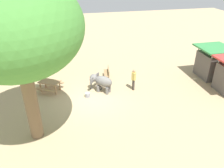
{
  "coord_description": "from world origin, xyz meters",
  "views": [
    {
      "loc": [
        12.99,
        -1.56,
        8.25
      ],
      "look_at": [
        -0.42,
        1.48,
        0.8
      ],
      "focal_mm": 35.85,
      "sensor_mm": 36.0,
      "label": 1
    }
  ],
  "objects_px": {
    "elephant": "(101,82)",
    "shade_tree_main": "(31,0)",
    "feed_bucket": "(88,95)",
    "person_handler": "(134,78)",
    "wooden_bench": "(107,73)",
    "picnic_table_near": "(50,84)",
    "shade_tree_secondary": "(16,27)",
    "market_stall_green": "(212,64)"
  },
  "relations": [
    {
      "from": "elephant",
      "to": "wooden_bench",
      "type": "relative_size",
      "value": 1.18
    },
    {
      "from": "shade_tree_main",
      "to": "market_stall_green",
      "type": "distance_m",
      "value": 14.68
    },
    {
      "from": "elephant",
      "to": "picnic_table_near",
      "type": "height_order",
      "value": "elephant"
    },
    {
      "from": "person_handler",
      "to": "picnic_table_near",
      "type": "height_order",
      "value": "person_handler"
    },
    {
      "from": "person_handler",
      "to": "shade_tree_secondary",
      "type": "bearing_deg",
      "value": 32.65
    },
    {
      "from": "person_handler",
      "to": "feed_bucket",
      "type": "distance_m",
      "value": 3.53
    },
    {
      "from": "elephant",
      "to": "picnic_table_near",
      "type": "bearing_deg",
      "value": 25.79
    },
    {
      "from": "person_handler",
      "to": "shade_tree_secondary",
      "type": "distance_m",
      "value": 9.0
    },
    {
      "from": "person_handler",
      "to": "wooden_bench",
      "type": "xyz_separation_m",
      "value": [
        -2.24,
        -1.5,
        -0.48
      ]
    },
    {
      "from": "shade_tree_secondary",
      "to": "elephant",
      "type": "bearing_deg",
      "value": 132.73
    },
    {
      "from": "picnic_table_near",
      "to": "feed_bucket",
      "type": "distance_m",
      "value": 2.94
    },
    {
      "from": "shade_tree_main",
      "to": "feed_bucket",
      "type": "height_order",
      "value": "shade_tree_main"
    },
    {
      "from": "market_stall_green",
      "to": "feed_bucket",
      "type": "distance_m",
      "value": 10.29
    },
    {
      "from": "feed_bucket",
      "to": "person_handler",
      "type": "bearing_deg",
      "value": 95.41
    },
    {
      "from": "wooden_bench",
      "to": "picnic_table_near",
      "type": "xyz_separation_m",
      "value": [
        1.12,
        -4.46,
        0.12
      ]
    },
    {
      "from": "person_handler",
      "to": "feed_bucket",
      "type": "height_order",
      "value": "person_handler"
    },
    {
      "from": "feed_bucket",
      "to": "elephant",
      "type": "bearing_deg",
      "value": 118.1
    },
    {
      "from": "picnic_table_near",
      "to": "feed_bucket",
      "type": "xyz_separation_m",
      "value": [
        1.44,
        2.53,
        -0.43
      ]
    },
    {
      "from": "elephant",
      "to": "wooden_bench",
      "type": "height_order",
      "value": "elephant"
    },
    {
      "from": "elephant",
      "to": "shade_tree_main",
      "type": "relative_size",
      "value": 0.22
    },
    {
      "from": "elephant",
      "to": "feed_bucket",
      "type": "height_order",
      "value": "elephant"
    },
    {
      "from": "market_stall_green",
      "to": "shade_tree_main",
      "type": "bearing_deg",
      "value": -104.44
    },
    {
      "from": "person_handler",
      "to": "shade_tree_secondary",
      "type": "height_order",
      "value": "shade_tree_secondary"
    },
    {
      "from": "shade_tree_secondary",
      "to": "picnic_table_near",
      "type": "relative_size",
      "value": 4.01
    },
    {
      "from": "elephant",
      "to": "shade_tree_main",
      "type": "height_order",
      "value": "shade_tree_main"
    },
    {
      "from": "market_stall_green",
      "to": "feed_bucket",
      "type": "bearing_deg",
      "value": -84.37
    },
    {
      "from": "elephant",
      "to": "person_handler",
      "type": "height_order",
      "value": "person_handler"
    },
    {
      "from": "shade_tree_secondary",
      "to": "wooden_bench",
      "type": "bearing_deg",
      "value": 139.24
    },
    {
      "from": "shade_tree_secondary",
      "to": "feed_bucket",
      "type": "distance_m",
      "value": 7.33
    },
    {
      "from": "wooden_bench",
      "to": "feed_bucket",
      "type": "bearing_deg",
      "value": 151.91
    },
    {
      "from": "shade_tree_main",
      "to": "picnic_table_near",
      "type": "bearing_deg",
      "value": 13.32
    },
    {
      "from": "shade_tree_main",
      "to": "shade_tree_secondary",
      "type": "bearing_deg",
      "value": 0.71
    },
    {
      "from": "elephant",
      "to": "picnic_table_near",
      "type": "relative_size",
      "value": 0.84
    },
    {
      "from": "shade_tree_secondary",
      "to": "feed_bucket",
      "type": "height_order",
      "value": "shade_tree_secondary"
    },
    {
      "from": "elephant",
      "to": "feed_bucket",
      "type": "distance_m",
      "value": 1.38
    },
    {
      "from": "shade_tree_main",
      "to": "feed_bucket",
      "type": "xyz_separation_m",
      "value": [
        4.47,
        3.25,
        -5.73
      ]
    },
    {
      "from": "shade_tree_main",
      "to": "market_stall_green",
      "type": "relative_size",
      "value": 3.06
    },
    {
      "from": "shade_tree_secondary",
      "to": "market_stall_green",
      "type": "bearing_deg",
      "value": 108.02
    },
    {
      "from": "person_handler",
      "to": "shade_tree_main",
      "type": "xyz_separation_m",
      "value": [
        -4.14,
        -6.68,
        4.94
      ]
    },
    {
      "from": "shade_tree_secondary",
      "to": "picnic_table_near",
      "type": "xyz_separation_m",
      "value": [
        -4.77,
        0.62,
        -5.29
      ]
    },
    {
      "from": "person_handler",
      "to": "wooden_bench",
      "type": "distance_m",
      "value": 2.73
    },
    {
      "from": "picnic_table_near",
      "to": "market_stall_green",
      "type": "relative_size",
      "value": 0.81
    }
  ]
}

